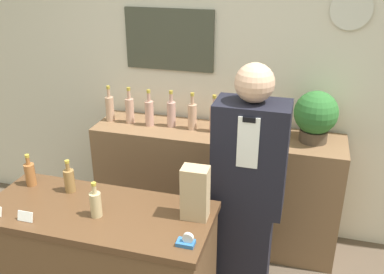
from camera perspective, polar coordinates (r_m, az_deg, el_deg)
back_wall at (r=3.46m, az=3.53°, el=8.52°), size 5.20×0.09×2.70m
back_shelf at (r=3.52m, az=3.08°, el=-6.58°), size 1.94×0.46×0.97m
display_counter at (r=2.77m, az=-11.69°, el=-17.50°), size 1.31×0.56×0.92m
shopkeeper at (r=2.69m, az=7.41°, el=-8.16°), size 0.43×0.27×1.70m
potted_plant at (r=3.19m, az=16.17°, el=2.83°), size 0.32×0.32×0.38m
paper_bag at (r=2.30m, az=0.43°, el=-7.48°), size 0.15×0.11×0.30m
tape_dispenser at (r=2.17m, az=-0.73°, el=-13.73°), size 0.09×0.06×0.07m
price_card_right at (r=2.50m, az=-21.36°, el=-9.83°), size 0.09×0.02×0.06m
counter_bottle_0 at (r=2.82m, az=-20.79°, el=-4.59°), size 0.06×0.06×0.21m
counter_bottle_1 at (r=2.67m, az=-16.04°, el=-5.51°), size 0.06×0.06×0.21m
counter_bottle_2 at (r=2.41m, az=-12.72°, el=-8.64°), size 0.06×0.06×0.21m
shelf_bottle_0 at (r=3.55m, az=-10.91°, el=3.86°), size 0.07×0.07×0.30m
shelf_bottle_1 at (r=3.48m, az=-8.31°, el=3.64°), size 0.07×0.07×0.30m
shelf_bottle_2 at (r=3.40m, az=-5.71°, el=3.31°), size 0.07×0.07×0.30m
shelf_bottle_3 at (r=3.37m, az=-2.77°, el=3.20°), size 0.07×0.07×0.30m
shelf_bottle_4 at (r=3.32m, az=0.04°, el=2.87°), size 0.07×0.07×0.30m
shelf_bottle_5 at (r=3.27m, az=2.95°, el=2.53°), size 0.07×0.07×0.30m
shelf_bottle_6 at (r=3.23m, az=5.91°, el=2.16°), size 0.07×0.07×0.30m
shelf_bottle_7 at (r=3.20m, az=8.94°, el=1.75°), size 0.07×0.07×0.30m
shelf_bottle_8 at (r=3.19m, az=12.05°, el=1.47°), size 0.07×0.07×0.30m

